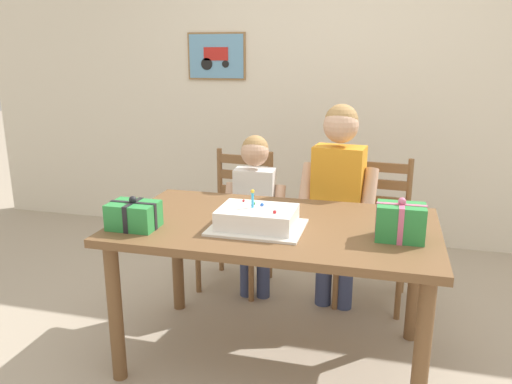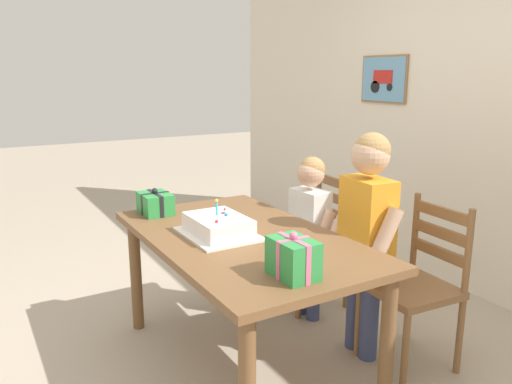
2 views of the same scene
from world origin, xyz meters
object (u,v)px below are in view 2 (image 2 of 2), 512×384
(gift_box_beside_cake, at_px, (155,203))
(chair_left, at_px, (315,238))
(dining_table, at_px, (242,252))
(gift_box_red_large, at_px, (293,258))
(child_older, at_px, (367,224))
(birthday_cake, at_px, (218,226))
(child_younger, at_px, (309,222))
(chair_right, at_px, (417,284))

(gift_box_beside_cake, xyz_separation_m, chair_left, (0.19, 1.07, -0.35))
(gift_box_beside_cake, bearing_deg, dining_table, 21.05)
(gift_box_red_large, xyz_separation_m, chair_left, (-1.04, 0.91, -0.37))
(dining_table, relative_size, child_older, 1.22)
(birthday_cake, distance_m, child_older, 0.82)
(child_younger, bearing_deg, gift_box_red_large, -40.16)
(gift_box_red_large, height_order, gift_box_beside_cake, gift_box_red_large)
(dining_table, height_order, gift_box_beside_cake, gift_box_beside_cake)
(chair_left, bearing_deg, gift_box_beside_cake, -99.88)
(birthday_cake, bearing_deg, child_younger, 105.81)
(dining_table, distance_m, child_older, 0.70)
(dining_table, relative_size, gift_box_red_large, 7.20)
(gift_box_beside_cake, relative_size, chair_right, 0.25)
(birthday_cake, relative_size, chair_right, 0.48)
(dining_table, height_order, chair_left, chair_left)
(birthday_cake, xyz_separation_m, gift_box_red_large, (0.66, 0.02, 0.03))
(gift_box_beside_cake, distance_m, chair_right, 1.58)
(birthday_cake, height_order, child_older, child_older)
(gift_box_red_large, relative_size, child_younger, 0.20)
(dining_table, height_order, child_younger, child_younger)
(chair_right, xyz_separation_m, child_younger, (-0.74, -0.18, 0.19))
(child_older, bearing_deg, gift_box_beside_cake, -134.49)
(gift_box_beside_cake, bearing_deg, chair_left, 80.12)
(gift_box_red_large, xyz_separation_m, chair_right, (-0.13, 0.91, -0.37))
(gift_box_red_large, relative_size, chair_right, 0.24)
(dining_table, xyz_separation_m, gift_box_beside_cake, (-0.64, -0.25, 0.16))
(gift_box_red_large, height_order, chair_left, gift_box_red_large)
(dining_table, xyz_separation_m, chair_right, (0.46, 0.83, -0.19))
(gift_box_beside_cake, bearing_deg, birthday_cake, 13.70)
(birthday_cake, relative_size, chair_left, 0.48)
(child_older, bearing_deg, chair_right, 38.58)
(child_older, distance_m, child_younger, 0.53)
(chair_left, distance_m, child_younger, 0.31)
(birthday_cake, distance_m, chair_right, 1.12)
(child_older, xyz_separation_m, child_younger, (-0.52, 0.00, -0.13))
(gift_box_beside_cake, height_order, child_younger, child_younger)
(chair_right, bearing_deg, gift_box_red_large, -82.05)
(birthday_cake, bearing_deg, gift_box_red_large, 1.91)
(gift_box_red_large, bearing_deg, chair_right, 97.95)
(gift_box_red_large, height_order, child_older, child_older)
(child_younger, bearing_deg, chair_left, 134.30)
(gift_box_red_large, bearing_deg, gift_box_beside_cake, -172.51)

